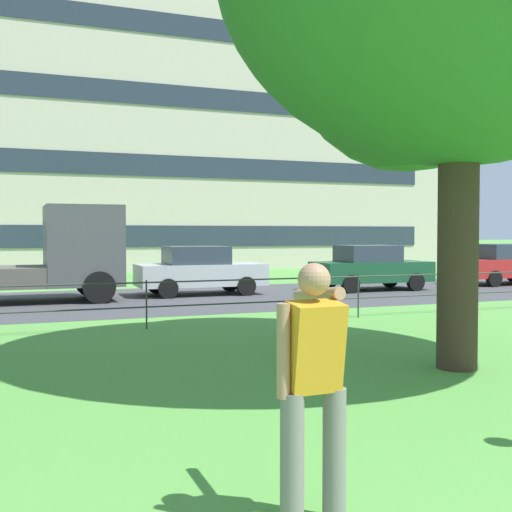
{
  "coord_description": "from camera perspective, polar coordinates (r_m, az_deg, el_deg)",
  "views": [
    {
      "loc": [
        -2.61,
        0.56,
        1.96
      ],
      "look_at": [
        0.63,
        8.89,
        1.63
      ],
      "focal_mm": 44.84,
      "sensor_mm": 36.0,
      "label": 1
    }
  ],
  "objects": [
    {
      "name": "car_red_far_right",
      "position": [
        26.11,
        21.23,
        -0.67
      ],
      "size": [
        4.03,
        1.87,
        1.54
      ],
      "color": "red",
      "rests_on": "ground"
    },
    {
      "name": "car_silver_far_left",
      "position": [
        20.29,
        -5.06,
        -1.28
      ],
      "size": [
        4.01,
        1.84,
        1.54
      ],
      "color": "#B7BABF",
      "rests_on": "ground"
    },
    {
      "name": "street_strip",
      "position": [
        18.78,
        -13.16,
        -3.96
      ],
      "size": [
        80.0,
        7.87,
        0.01
      ],
      "primitive_type": "cube",
      "color": "#424247",
      "rests_on": "ground"
    },
    {
      "name": "park_fence",
      "position": [
        13.2,
        -9.75,
        -3.54
      ],
      "size": [
        29.66,
        0.04,
        1.0
      ],
      "color": "#333833",
      "rests_on": "ground"
    },
    {
      "name": "person_thrower",
      "position": [
        4.36,
        5.07,
        -11.25
      ],
      "size": [
        0.51,
        0.79,
        1.76
      ],
      "color": "slate",
      "rests_on": "ground"
    },
    {
      "name": "car_dark_green_left",
      "position": [
        22.19,
        10.17,
        -1.01
      ],
      "size": [
        4.03,
        1.87,
        1.54
      ],
      "color": "#194C2D",
      "rests_on": "ground"
    },
    {
      "name": "flatbed_truck_right",
      "position": [
        19.12,
        -19.57,
        -0.27
      ],
      "size": [
        7.31,
        2.45,
        2.75
      ],
      "color": "#4C4C51",
      "rests_on": "ground"
    },
    {
      "name": "apartment_building_background",
      "position": [
        39.24,
        -9.29,
        12.63
      ],
      "size": [
        35.03,
        11.35,
        18.34
      ],
      "color": "beige",
      "rests_on": "ground"
    }
  ]
}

